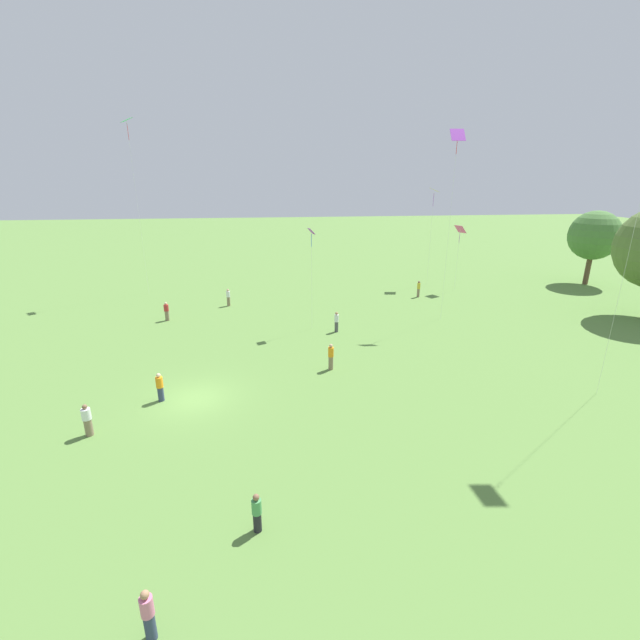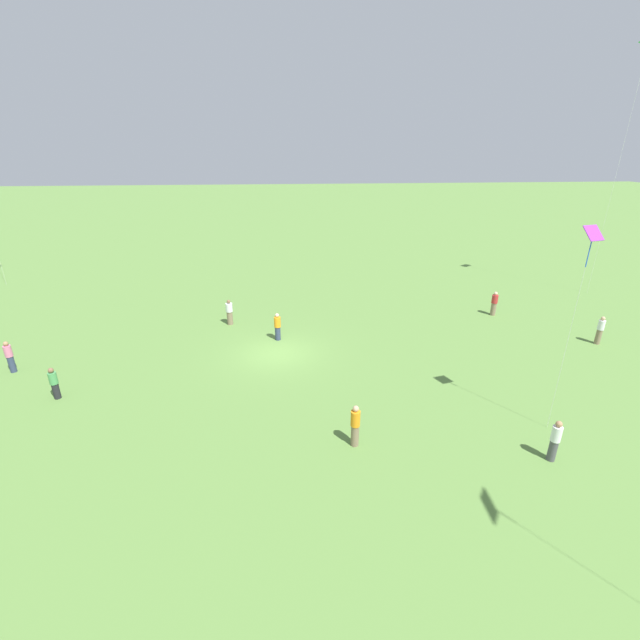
# 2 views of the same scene
# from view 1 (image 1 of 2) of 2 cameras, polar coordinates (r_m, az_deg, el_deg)

# --- Properties ---
(ground_plane) EXTENTS (240.00, 240.00, 0.00)m
(ground_plane) POSITION_cam_1_polar(r_m,az_deg,el_deg) (26.22, -16.30, -10.06)
(ground_plane) COLOR #5B843D
(tree_0) EXTENTS (5.65, 5.65, 8.65)m
(tree_0) POSITION_cam_1_polar(r_m,az_deg,el_deg) (59.93, 32.75, 9.45)
(tree_0) COLOR brown
(tree_0) RESTS_ON ground_plane
(person_0) EXTENTS (0.50, 0.50, 1.74)m
(person_0) POSITION_cam_1_polar(r_m,az_deg,el_deg) (14.89, -21.93, -32.69)
(person_0) COLOR #333D5B
(person_0) RESTS_ON ground_plane
(person_1) EXTENTS (0.47, 0.47, 1.71)m
(person_1) POSITION_cam_1_polar(r_m,az_deg,el_deg) (40.53, -19.78, 1.07)
(person_1) COLOR #847056
(person_1) RESTS_ON ground_plane
(person_2) EXTENTS (0.50, 0.50, 1.59)m
(person_2) POSITION_cam_1_polar(r_m,az_deg,el_deg) (16.92, -8.41, -24.08)
(person_2) COLOR #232328
(person_2) RESTS_ON ground_plane
(person_3) EXTENTS (0.37, 0.37, 1.76)m
(person_3) POSITION_cam_1_polar(r_m,az_deg,el_deg) (47.02, 13.00, 4.07)
(person_3) COLOR #847056
(person_3) RESTS_ON ground_plane
(person_4) EXTENTS (0.54, 0.54, 1.72)m
(person_4) POSITION_cam_1_polar(r_m,az_deg,el_deg) (26.26, -20.56, -8.39)
(person_4) COLOR #333D5B
(person_4) RESTS_ON ground_plane
(person_5) EXTENTS (0.41, 0.41, 1.74)m
(person_5) POSITION_cam_1_polar(r_m,az_deg,el_deg) (43.55, -12.13, 2.96)
(person_5) COLOR #847056
(person_5) RESTS_ON ground_plane
(person_6) EXTENTS (0.46, 0.46, 1.81)m
(person_6) POSITION_cam_1_polar(r_m,az_deg,el_deg) (28.45, 1.46, -4.92)
(person_6) COLOR #847056
(person_6) RESTS_ON ground_plane
(person_8) EXTENTS (0.47, 0.47, 1.73)m
(person_8) POSITION_cam_1_polar(r_m,az_deg,el_deg) (35.34, 2.21, -0.25)
(person_8) COLOR #4C4C51
(person_8) RESTS_ON ground_plane
(person_9) EXTENTS (0.57, 0.57, 1.71)m
(person_9) POSITION_cam_1_polar(r_m,az_deg,el_deg) (24.46, -28.61, -11.66)
(person_9) COLOR #847056
(person_9) RESTS_ON ground_plane
(kite_2) EXTENTS (1.42, 1.37, 11.10)m
(kite_2) POSITION_cam_1_polar(r_m,az_deg,el_deg) (52.17, 14.96, 16.07)
(kite_2) COLOR yellow
(kite_2) RESTS_ON ground_plane
(kite_4) EXTENTS (0.74, 0.61, 8.40)m
(kite_4) POSITION_cam_1_polar(r_m,az_deg,el_deg) (34.57, -1.15, 10.99)
(kite_4) COLOR purple
(kite_4) RESTS_ON ground_plane
(kite_5) EXTENTS (1.37, 1.34, 17.78)m
(kite_5) POSITION_cam_1_polar(r_m,az_deg,el_deg) (49.76, -24.27, 22.19)
(kite_5) COLOR green
(kite_5) RESTS_ON ground_plane
(kite_6) EXTENTS (1.37, 1.19, 7.27)m
(kite_6) POSITION_cam_1_polar(r_m,az_deg,el_deg) (50.17, 18.19, 11.27)
(kite_6) COLOR #E54C99
(kite_6) RESTS_ON ground_plane
(kite_7) EXTENTS (0.76, 1.19, 15.91)m
(kite_7) POSITION_cam_1_polar(r_m,az_deg,el_deg) (38.59, 17.83, 21.70)
(kite_7) COLOR purple
(kite_7) RESTS_ON ground_plane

